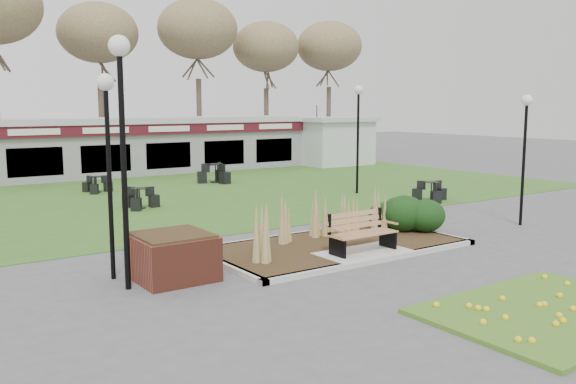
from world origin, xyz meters
TOP-DOWN VIEW (x-y plane):
  - ground at (0.00, 0.00)m, footprint 100.00×100.00m
  - lawn at (0.00, 12.00)m, footprint 34.00×16.00m
  - flower_bed at (0.00, -4.60)m, footprint 4.20×3.00m
  - planting_bed at (1.27, 1.35)m, footprint 6.75×3.40m
  - park_bench at (0.00, 0.25)m, footprint 1.70×0.66m
  - brick_planter at (-4.40, 1.00)m, footprint 1.50×1.50m
  - food_pavilion at (0.00, 19.96)m, footprint 24.60×3.40m
  - service_hut at (13.50, 18.00)m, footprint 4.40×3.40m
  - tree_backdrop at (0.00, 28.00)m, footprint 47.24×5.24m
  - lamp_post_near_left at (-5.40, 1.71)m, footprint 0.34×0.34m
  - lamp_post_near_right at (6.41, 0.40)m, footprint 0.32×0.32m
  - lamp_post_mid_left at (-5.40, 0.86)m, footprint 0.40×0.40m
  - lamp_post_mid_right at (6.70, 8.07)m, footprint 0.36×0.36m
  - bistro_set_a at (-1.81, 9.57)m, footprint 1.18×1.32m
  - bistro_set_b at (-1.83, 14.24)m, footprint 1.08×1.23m
  - bistro_set_c at (7.63, 5.00)m, footprint 1.17×1.34m
  - bistro_set_d at (3.64, 14.32)m, footprint 1.58×1.54m
  - patio_umbrella at (12.22, 18.00)m, footprint 2.33×2.36m

SIDE VIEW (x-z plane):
  - ground at x=0.00m, z-range 0.00..0.00m
  - lawn at x=0.00m, z-range 0.00..0.02m
  - flower_bed at x=0.00m, z-range -0.01..0.15m
  - bistro_set_b at x=-1.83m, z-range -0.09..0.56m
  - bistro_set_a at x=-1.81m, z-range -0.10..0.60m
  - bistro_set_c at x=7.63m, z-range -0.10..0.61m
  - bistro_set_d at x=3.64m, z-range -0.12..0.74m
  - planting_bed at x=1.27m, z-range -0.27..1.00m
  - brick_planter at x=-4.40m, z-range 0.00..0.95m
  - park_bench at x=0.00m, z-range 0.12..1.05m
  - service_hut at x=13.50m, z-range 0.04..2.86m
  - food_pavilion at x=0.00m, z-range 0.03..2.93m
  - patio_umbrella at x=12.22m, z-range 0.33..2.75m
  - lamp_post_near_right at x=6.41m, z-range 0.87..4.69m
  - lamp_post_near_left at x=-5.40m, z-range 0.95..5.08m
  - lamp_post_mid_right at x=6.70m, z-range 0.98..5.27m
  - lamp_post_mid_left at x=-5.40m, z-range 1.10..5.89m
  - tree_backdrop at x=0.00m, z-range 3.18..13.54m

